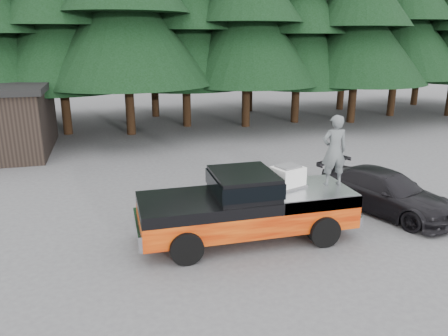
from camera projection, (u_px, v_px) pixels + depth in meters
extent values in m
plane|color=#49494C|center=(202.00, 243.00, 11.80)|extent=(120.00, 120.00, 0.00)
cube|color=black|center=(243.00, 183.00, 11.64)|extent=(1.66, 1.90, 0.59)
cube|color=white|center=(288.00, 177.00, 12.17)|extent=(0.98, 0.90, 0.55)
imported|color=#4F5556|center=(334.00, 150.00, 12.13)|extent=(0.77, 0.54, 2.00)
imported|color=black|center=(385.00, 192.00, 13.82)|extent=(3.38, 4.83, 1.30)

